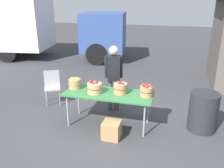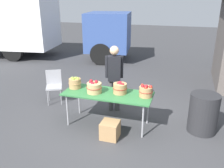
{
  "view_description": "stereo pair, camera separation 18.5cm",
  "coord_description": "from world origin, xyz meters",
  "px_view_note": "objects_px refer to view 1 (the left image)",
  "views": [
    {
      "loc": [
        1.32,
        -4.49,
        2.68
      ],
      "look_at": [
        0.0,
        0.3,
        0.85
      ],
      "focal_mm": 38.1,
      "sensor_mm": 36.0,
      "label": 1
    },
    {
      "loc": [
        1.5,
        -4.44,
        2.68
      ],
      "look_at": [
        0.0,
        0.3,
        0.85
      ],
      "focal_mm": 38.1,
      "sensor_mm": 36.0,
      "label": 2
    }
  ],
  "objects_px": {
    "vendor_adult": "(114,74)",
    "box_truck": "(25,25)",
    "folding_chair": "(52,85)",
    "apple_basket_red_0": "(95,88)",
    "trash_barrel": "(203,112)",
    "market_table": "(108,95)",
    "apple_basket_red_2": "(147,91)",
    "produce_crate": "(112,130)",
    "apple_basket_green_0": "(75,83)",
    "apple_basket_red_1": "(120,88)"
  },
  "relations": [
    {
      "from": "box_truck",
      "to": "folding_chair",
      "type": "bearing_deg",
      "value": -58.62
    },
    {
      "from": "trash_barrel",
      "to": "vendor_adult",
      "type": "bearing_deg",
      "value": 169.1
    },
    {
      "from": "market_table",
      "to": "apple_basket_red_0",
      "type": "distance_m",
      "value": 0.33
    },
    {
      "from": "apple_basket_red_2",
      "to": "produce_crate",
      "type": "relative_size",
      "value": 0.83
    },
    {
      "from": "box_truck",
      "to": "trash_barrel",
      "type": "xyz_separation_m",
      "value": [
        7.37,
        -4.73,
        -1.07
      ]
    },
    {
      "from": "apple_basket_red_1",
      "to": "apple_basket_red_2",
      "type": "xyz_separation_m",
      "value": [
        0.55,
        -0.01,
        0.01
      ]
    },
    {
      "from": "market_table",
      "to": "box_truck",
      "type": "relative_size",
      "value": 0.24
    },
    {
      "from": "apple_basket_red_0",
      "to": "apple_basket_red_1",
      "type": "distance_m",
      "value": 0.55
    },
    {
      "from": "market_table",
      "to": "vendor_adult",
      "type": "relative_size",
      "value": 1.17
    },
    {
      "from": "apple_basket_red_1",
      "to": "market_table",
      "type": "bearing_deg",
      "value": -164.24
    },
    {
      "from": "vendor_adult",
      "to": "box_truck",
      "type": "distance_m",
      "value": 6.88
    },
    {
      "from": "market_table",
      "to": "apple_basket_red_1",
      "type": "height_order",
      "value": "apple_basket_red_1"
    },
    {
      "from": "folding_chair",
      "to": "vendor_adult",
      "type": "bearing_deg",
      "value": -28.5
    },
    {
      "from": "apple_basket_red_0",
      "to": "trash_barrel",
      "type": "xyz_separation_m",
      "value": [
        2.26,
        0.38,
        -0.45
      ]
    },
    {
      "from": "apple_basket_green_0",
      "to": "apple_basket_red_2",
      "type": "bearing_deg",
      "value": -0.39
    },
    {
      "from": "box_truck",
      "to": "trash_barrel",
      "type": "distance_m",
      "value": 8.82
    },
    {
      "from": "market_table",
      "to": "trash_barrel",
      "type": "relative_size",
      "value": 2.27
    },
    {
      "from": "apple_basket_green_0",
      "to": "apple_basket_red_2",
      "type": "distance_m",
      "value": 1.6
    },
    {
      "from": "apple_basket_red_2",
      "to": "box_truck",
      "type": "relative_size",
      "value": 0.04
    },
    {
      "from": "apple_basket_red_0",
      "to": "vendor_adult",
      "type": "height_order",
      "value": "vendor_adult"
    },
    {
      "from": "apple_basket_red_0",
      "to": "trash_barrel",
      "type": "height_order",
      "value": "apple_basket_red_0"
    },
    {
      "from": "vendor_adult",
      "to": "apple_basket_green_0",
      "type": "bearing_deg",
      "value": 25.34
    },
    {
      "from": "vendor_adult",
      "to": "produce_crate",
      "type": "distance_m",
      "value": 1.48
    },
    {
      "from": "folding_chair",
      "to": "trash_barrel",
      "type": "distance_m",
      "value": 3.76
    },
    {
      "from": "box_truck",
      "to": "folding_chair",
      "type": "xyz_separation_m",
      "value": [
        3.63,
        -4.32,
        -0.98
      ]
    },
    {
      "from": "market_table",
      "to": "apple_basket_red_0",
      "type": "xyz_separation_m",
      "value": [
        -0.28,
        -0.06,
        0.16
      ]
    },
    {
      "from": "market_table",
      "to": "apple_basket_red_1",
      "type": "distance_m",
      "value": 0.31
    },
    {
      "from": "market_table",
      "to": "apple_basket_green_0",
      "type": "bearing_deg",
      "value": 175.13
    },
    {
      "from": "apple_basket_red_0",
      "to": "folding_chair",
      "type": "distance_m",
      "value": 1.71
    },
    {
      "from": "market_table",
      "to": "apple_basket_red_0",
      "type": "bearing_deg",
      "value": -167.8
    },
    {
      "from": "apple_basket_green_0",
      "to": "produce_crate",
      "type": "relative_size",
      "value": 0.82
    },
    {
      "from": "apple_basket_red_0",
      "to": "produce_crate",
      "type": "bearing_deg",
      "value": -41.38
    },
    {
      "from": "apple_basket_red_0",
      "to": "vendor_adult",
      "type": "relative_size",
      "value": 0.2
    },
    {
      "from": "apple_basket_red_2",
      "to": "apple_basket_red_0",
      "type": "bearing_deg",
      "value": -173.77
    },
    {
      "from": "apple_basket_green_0",
      "to": "apple_basket_red_0",
      "type": "relative_size",
      "value": 0.86
    },
    {
      "from": "folding_chair",
      "to": "box_truck",
      "type": "bearing_deg",
      "value": 102.14
    },
    {
      "from": "apple_basket_red_2",
      "to": "vendor_adult",
      "type": "relative_size",
      "value": 0.18
    },
    {
      "from": "apple_basket_green_0",
      "to": "trash_barrel",
      "type": "distance_m",
      "value": 2.82
    },
    {
      "from": "market_table",
      "to": "apple_basket_green_0",
      "type": "distance_m",
      "value": 0.82
    },
    {
      "from": "folding_chair",
      "to": "apple_basket_red_0",
      "type": "bearing_deg",
      "value": -56.36
    },
    {
      "from": "apple_basket_red_0",
      "to": "trash_barrel",
      "type": "bearing_deg",
      "value": 9.65
    },
    {
      "from": "market_table",
      "to": "box_truck",
      "type": "xyz_separation_m",
      "value": [
        -5.39,
        5.06,
        0.78
      ]
    },
    {
      "from": "apple_basket_red_2",
      "to": "produce_crate",
      "type": "distance_m",
      "value": 1.07
    },
    {
      "from": "trash_barrel",
      "to": "apple_basket_green_0",
      "type": "bearing_deg",
      "value": -174.76
    },
    {
      "from": "apple_basket_red_1",
      "to": "trash_barrel",
      "type": "distance_m",
      "value": 1.8
    },
    {
      "from": "trash_barrel",
      "to": "folding_chair",
      "type": "bearing_deg",
      "value": 173.7
    },
    {
      "from": "vendor_adult",
      "to": "apple_basket_red_0",
      "type": "bearing_deg",
      "value": 58.37
    },
    {
      "from": "apple_basket_green_0",
      "to": "apple_basket_red_2",
      "type": "relative_size",
      "value": 0.99
    },
    {
      "from": "box_truck",
      "to": "vendor_adult",
      "type": "bearing_deg",
      "value": -47.91
    },
    {
      "from": "folding_chair",
      "to": "trash_barrel",
      "type": "height_order",
      "value": "folding_chair"
    }
  ]
}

